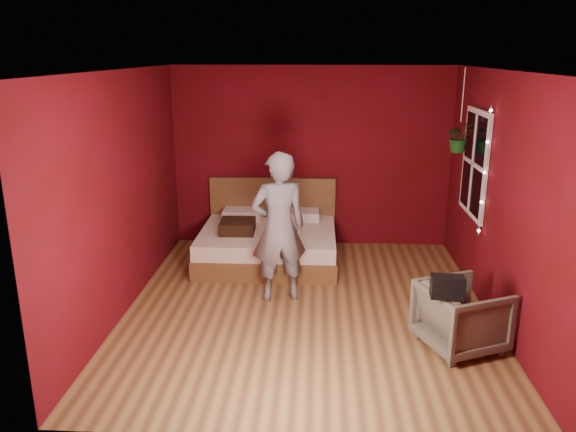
# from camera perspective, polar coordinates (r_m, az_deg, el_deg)

# --- Properties ---
(floor) EXTENTS (4.50, 4.50, 0.00)m
(floor) POSITION_cam_1_polar(r_m,az_deg,el_deg) (6.42, 1.88, -9.26)
(floor) COLOR olive
(floor) RESTS_ON ground
(room_walls) EXTENTS (4.04, 4.54, 2.62)m
(room_walls) POSITION_cam_1_polar(r_m,az_deg,el_deg) (5.90, 2.03, 5.61)
(room_walls) COLOR maroon
(room_walls) RESTS_ON ground
(window) EXTENTS (0.05, 0.97, 1.27)m
(window) POSITION_cam_1_polar(r_m,az_deg,el_deg) (7.06, 18.41, 5.10)
(window) COLOR white
(window) RESTS_ON room_walls
(fairy_lights) EXTENTS (0.04, 0.04, 1.45)m
(fairy_lights) POSITION_cam_1_polar(r_m,az_deg,el_deg) (6.56, 19.35, 4.20)
(fairy_lights) COLOR silver
(fairy_lights) RESTS_ON room_walls
(bed) EXTENTS (1.84, 1.56, 1.01)m
(bed) POSITION_cam_1_polar(r_m,az_deg,el_deg) (7.75, -1.96, -2.58)
(bed) COLOR brown
(bed) RESTS_ON ground
(person) EXTENTS (0.73, 0.59, 1.74)m
(person) POSITION_cam_1_polar(r_m,az_deg,el_deg) (6.33, -0.95, -1.19)
(person) COLOR slate
(person) RESTS_ON ground
(armchair) EXTENTS (0.94, 0.93, 0.66)m
(armchair) POSITION_cam_1_polar(r_m,az_deg,el_deg) (5.73, 17.21, -9.71)
(armchair) COLOR #6A6654
(armchair) RESTS_ON ground
(handbag) EXTENTS (0.30, 0.16, 0.21)m
(handbag) POSITION_cam_1_polar(r_m,az_deg,el_deg) (5.24, 15.87, -6.93)
(handbag) COLOR black
(handbag) RESTS_ON armchair
(throw_pillow) EXTENTS (0.46, 0.46, 0.16)m
(throw_pillow) POSITION_cam_1_polar(r_m,az_deg,el_deg) (7.50, -5.15, -1.06)
(throw_pillow) COLOR black
(throw_pillow) RESTS_ON bed
(hanging_plant) EXTENTS (0.37, 0.33, 1.01)m
(hanging_plant) POSITION_cam_1_polar(r_m,az_deg,el_deg) (7.19, 17.02, 7.68)
(hanging_plant) COLOR silver
(hanging_plant) RESTS_ON room_walls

